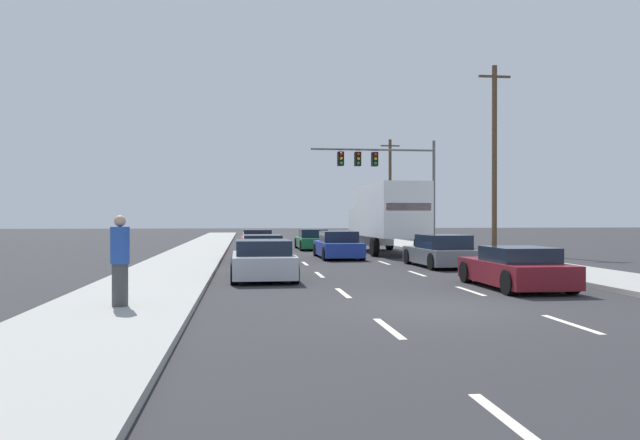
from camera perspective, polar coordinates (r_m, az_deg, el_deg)
name	(u,v)px	position (r m, az deg, el deg)	size (l,w,h in m)	color
ground_plane	(313,248)	(37.98, -0.68, -2.68)	(140.00, 140.00, 0.00)	#2B2B2D
sidewalk_right	(444,251)	(34.55, 11.58, -2.87)	(3.13, 80.00, 0.14)	#9E9E99
sidewalk_left	(195,253)	(32.85, -11.60, -3.03)	(3.13, 80.00, 0.14)	#9E9E99
lane_markings	(322,253)	(33.23, 0.24, -3.10)	(3.54, 57.00, 0.01)	silver
car_red	(257,241)	(34.88, -5.93, -1.99)	(1.95, 4.06, 1.25)	red
car_black	(262,249)	(26.65, -5.45, -2.77)	(2.03, 4.71, 1.18)	black
car_silver	(263,261)	(19.21, -5.38, -3.83)	(2.02, 4.10, 1.24)	#B7BABF
car_green	(313,240)	(36.77, -0.69, -1.92)	(1.90, 4.40, 1.23)	#196B38
car_blue	(338,246)	(28.88, 1.70, -2.45)	(1.94, 4.46, 1.29)	#1E389E
box_truck	(386,214)	(32.66, 6.22, 0.53)	(2.70, 9.05, 3.66)	white
car_gray	(441,252)	(24.35, 11.32, -2.97)	(2.09, 4.18, 1.27)	slate
car_maroon	(516,269)	(17.56, 17.87, -4.38)	(1.89, 4.05, 1.15)	maroon
traffic_signal_mast	(379,166)	(41.88, 5.56, 5.05)	(8.67, 0.69, 7.26)	#595B56
utility_pole_mid	(494,157)	(34.91, 16.05, 5.74)	(1.80, 0.28, 10.29)	brown
utility_pole_far	(390,187)	(57.80, 6.59, 3.07)	(1.80, 0.28, 9.30)	brown
pedestrian_near_corner	(120,260)	(13.04, -18.25, -3.63)	(0.38, 0.38, 1.85)	#3F3F42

